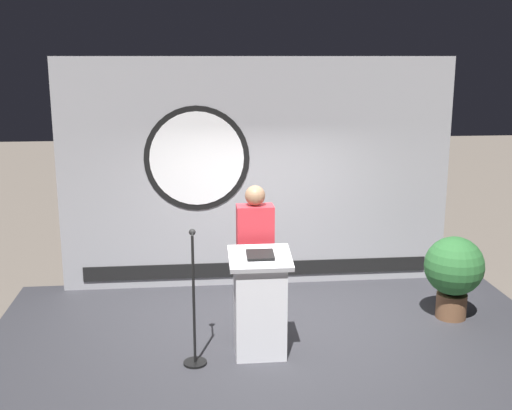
{
  "coord_description": "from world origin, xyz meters",
  "views": [
    {
      "loc": [
        -0.87,
        -6.49,
        3.37
      ],
      "look_at": [
        -0.2,
        0.07,
        1.83
      ],
      "focal_mm": 44.78,
      "sensor_mm": 36.0,
      "label": 1
    }
  ],
  "objects_px": {
    "podium": "(260,305)",
    "microphone_stand": "(194,320)",
    "speaker_person": "(255,260)",
    "potted_plant": "(454,270)"
  },
  "relations": [
    {
      "from": "podium",
      "to": "microphone_stand",
      "type": "xyz_separation_m",
      "value": [
        -0.68,
        -0.11,
        -0.09
      ]
    },
    {
      "from": "podium",
      "to": "microphone_stand",
      "type": "relative_size",
      "value": 0.84
    },
    {
      "from": "podium",
      "to": "speaker_person",
      "type": "relative_size",
      "value": 0.66
    },
    {
      "from": "podium",
      "to": "speaker_person",
      "type": "height_order",
      "value": "speaker_person"
    },
    {
      "from": "potted_plant",
      "to": "microphone_stand",
      "type": "bearing_deg",
      "value": -164.64
    },
    {
      "from": "microphone_stand",
      "to": "potted_plant",
      "type": "xyz_separation_m",
      "value": [
        3.07,
        0.84,
        0.13
      ]
    },
    {
      "from": "potted_plant",
      "to": "podium",
      "type": "bearing_deg",
      "value": -162.87
    },
    {
      "from": "podium",
      "to": "potted_plant",
      "type": "xyz_separation_m",
      "value": [
        2.39,
        0.74,
        0.04
      ]
    },
    {
      "from": "speaker_person",
      "to": "potted_plant",
      "type": "relative_size",
      "value": 1.72
    },
    {
      "from": "speaker_person",
      "to": "microphone_stand",
      "type": "xyz_separation_m",
      "value": [
        -0.68,
        -0.59,
        -0.42
      ]
    }
  ]
}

